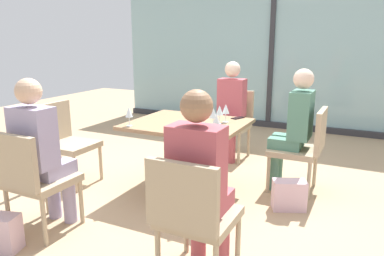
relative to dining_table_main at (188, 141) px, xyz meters
The scene contains 22 objects.
ground_plane 0.54m from the dining_table_main, ahead, with size 12.00×12.00×0.00m, color tan.
window_wall_backdrop 3.27m from the dining_table_main, 90.00° to the left, with size 5.74×0.10×2.70m.
dining_table_main is the anchor object (origin of this frame).
chair_far_right 1.18m from the dining_table_main, 26.24° to the left, with size 0.50×0.46×0.87m.
chair_front_left 1.49m from the dining_table_main, 118.12° to the right, with size 0.46×0.50×0.87m.
chair_near_window 1.32m from the dining_table_main, 90.00° to the left, with size 0.46×0.51×0.87m.
chair_front_right 1.49m from the dining_table_main, 61.88° to the right, with size 0.46×0.50×0.87m.
chair_side_end 1.36m from the dining_table_main, 165.18° to the right, with size 0.50×0.46×0.87m.
person_far_right 1.09m from the dining_table_main, 28.80° to the left, with size 0.39×0.34×1.26m.
person_front_left 1.40m from the dining_table_main, 120.23° to the right, with size 0.34×0.39×1.26m.
person_near_window 1.22m from the dining_table_main, 90.00° to the left, with size 0.34×0.39×1.26m.
person_front_right 1.40m from the dining_table_main, 59.77° to the right, with size 0.34×0.39×1.26m.
wine_glass_0 0.66m from the dining_table_main, 137.51° to the right, with size 0.07×0.07×0.18m.
wine_glass_1 0.65m from the dining_table_main, 36.93° to the right, with size 0.07×0.07×0.18m.
wine_glass_2 0.46m from the dining_table_main, 14.57° to the right, with size 0.07×0.07×0.18m.
wine_glass_3 0.59m from the dining_table_main, 51.18° to the right, with size 0.07×0.07×0.18m.
wine_glass_4 0.50m from the dining_table_main, 27.17° to the left, with size 0.07×0.07×0.18m.
wine_glass_5 0.45m from the dining_table_main, 13.58° to the left, with size 0.07×0.07×0.18m.
wine_glass_6 0.37m from the dining_table_main, ahead, with size 0.07×0.07×0.18m.
coffee_cup 0.27m from the dining_table_main, 90.53° to the left, with size 0.08×0.08×0.09m, color white.
cell_phone_on_table 0.59m from the dining_table_main, 46.04° to the left, with size 0.07×0.14×0.01m, color black.
handbag_0 1.11m from the dining_table_main, ahead, with size 0.30×0.16×0.28m, color beige.
Camera 1 is at (1.63, -3.21, 1.56)m, focal length 34.72 mm.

